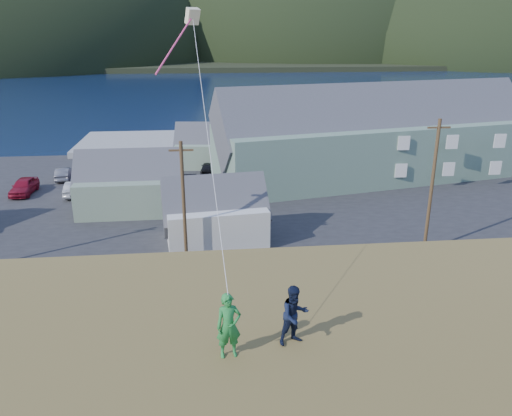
{
  "coord_description": "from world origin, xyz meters",
  "views": [
    {
      "loc": [
        -1.63,
        -30.43,
        15.29
      ],
      "look_at": [
        0.24,
        -12.23,
        8.8
      ],
      "focal_mm": 35.0,
      "sensor_mm": 36.0,
      "label": 1
    }
  ],
  "objects_px": {
    "lodge": "(377,135)",
    "shed_palegreen_near": "(129,184)",
    "shed_white": "(215,212)",
    "kite_flyer_green": "(229,326)",
    "shed_palegreen_far": "(215,146)",
    "kite_flyer_navy": "(295,315)",
    "wharf": "(174,142)"
  },
  "relations": [
    {
      "from": "shed_palegreen_near",
      "to": "kite_flyer_green",
      "type": "height_order",
      "value": "kite_flyer_green"
    },
    {
      "from": "lodge",
      "to": "shed_palegreen_near",
      "type": "relative_size",
      "value": 3.93
    },
    {
      "from": "shed_white",
      "to": "kite_flyer_navy",
      "type": "xyz_separation_m",
      "value": [
        1.68,
        -23.92,
        5.66
      ]
    },
    {
      "from": "shed_white",
      "to": "kite_flyer_green",
      "type": "bearing_deg",
      "value": -96.86
    },
    {
      "from": "wharf",
      "to": "kite_flyer_green",
      "type": "xyz_separation_m",
      "value": [
        4.81,
        -59.28,
        7.65
      ]
    },
    {
      "from": "shed_palegreen_far",
      "to": "wharf",
      "type": "bearing_deg",
      "value": 121.02
    },
    {
      "from": "kite_flyer_green",
      "to": "shed_palegreen_near",
      "type": "bearing_deg",
      "value": 93.99
    },
    {
      "from": "kite_flyer_green",
      "to": "kite_flyer_navy",
      "type": "xyz_separation_m",
      "value": [
        1.8,
        0.4,
        -0.04
      ]
    },
    {
      "from": "lodge",
      "to": "kite_flyer_green",
      "type": "height_order",
      "value": "lodge"
    },
    {
      "from": "shed_palegreen_near",
      "to": "kite_flyer_green",
      "type": "xyz_separation_m",
      "value": [
        7.3,
        -32.17,
        5.58
      ]
    },
    {
      "from": "shed_palegreen_near",
      "to": "kite_flyer_green",
      "type": "distance_m",
      "value": 33.45
    },
    {
      "from": "shed_palegreen_far",
      "to": "kite_flyer_green",
      "type": "height_order",
      "value": "kite_flyer_green"
    },
    {
      "from": "shed_palegreen_near",
      "to": "kite_flyer_navy",
      "type": "relative_size",
      "value": 5.38
    },
    {
      "from": "wharf",
      "to": "shed_white",
      "type": "distance_m",
      "value": 35.36
    },
    {
      "from": "shed_palegreen_near",
      "to": "wharf",
      "type": "bearing_deg",
      "value": 84.33
    },
    {
      "from": "shed_white",
      "to": "shed_palegreen_far",
      "type": "xyz_separation_m",
      "value": [
        0.56,
        22.94,
        0.02
      ]
    },
    {
      "from": "shed_white",
      "to": "shed_palegreen_far",
      "type": "bearing_deg",
      "value": 82.01
    },
    {
      "from": "shed_palegreen_near",
      "to": "shed_white",
      "type": "bearing_deg",
      "value": -47.02
    },
    {
      "from": "wharf",
      "to": "kite_flyer_navy",
      "type": "relative_size",
      "value": 15.13
    },
    {
      "from": "kite_flyer_green",
      "to": "shed_palegreen_far",
      "type": "bearing_deg",
      "value": 80.37
    },
    {
      "from": "shed_palegreen_far",
      "to": "kite_flyer_green",
      "type": "relative_size",
      "value": 5.48
    },
    {
      "from": "wharf",
      "to": "shed_palegreen_far",
      "type": "bearing_deg",
      "value": -65.49
    },
    {
      "from": "kite_flyer_navy",
      "to": "shed_palegreen_near",
      "type": "bearing_deg",
      "value": 86.61
    },
    {
      "from": "kite_flyer_green",
      "to": "kite_flyer_navy",
      "type": "distance_m",
      "value": 1.84
    },
    {
      "from": "lodge",
      "to": "shed_palegreen_near",
      "type": "xyz_separation_m",
      "value": [
        -25.32,
        -8.32,
        -2.22
      ]
    },
    {
      "from": "lodge",
      "to": "shed_palegreen_near",
      "type": "height_order",
      "value": "lodge"
    },
    {
      "from": "kite_flyer_green",
      "to": "lodge",
      "type": "bearing_deg",
      "value": 57.21
    },
    {
      "from": "shed_palegreen_far",
      "to": "kite_flyer_green",
      "type": "bearing_deg",
      "value": -84.31
    },
    {
      "from": "wharf",
      "to": "shed_palegreen_near",
      "type": "relative_size",
      "value": 2.81
    },
    {
      "from": "wharf",
      "to": "lodge",
      "type": "height_order",
      "value": "lodge"
    },
    {
      "from": "shed_white",
      "to": "shed_palegreen_far",
      "type": "distance_m",
      "value": 22.95
    },
    {
      "from": "shed_palegreen_far",
      "to": "kite_flyer_green",
      "type": "xyz_separation_m",
      "value": [
        -0.68,
        -47.26,
        5.68
      ]
    }
  ]
}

